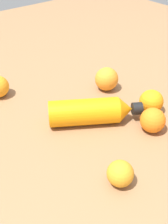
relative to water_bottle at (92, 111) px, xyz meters
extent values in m
plane|color=olive|center=(-0.04, -0.03, -0.04)|extent=(2.40, 2.40, 0.00)
cylinder|color=orange|center=(-0.02, 0.01, 0.00)|extent=(0.21, 0.17, 0.07)
cone|color=orange|center=(0.08, -0.05, 0.00)|extent=(0.08, 0.09, 0.07)
cylinder|color=black|center=(0.11, -0.07, 0.00)|extent=(0.04, 0.05, 0.04)
sphere|color=orange|center=(0.10, -0.13, 0.00)|extent=(0.07, 0.07, 0.07)
sphere|color=orange|center=(-0.10, -0.21, -0.01)|extent=(0.06, 0.06, 0.06)
sphere|color=orange|center=(0.17, -0.07, 0.00)|extent=(0.07, 0.07, 0.07)
sphere|color=orange|center=(0.15, 0.11, 0.00)|extent=(0.08, 0.08, 0.08)
camera|label=1|loc=(-0.41, -0.46, 0.46)|focal=43.79mm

